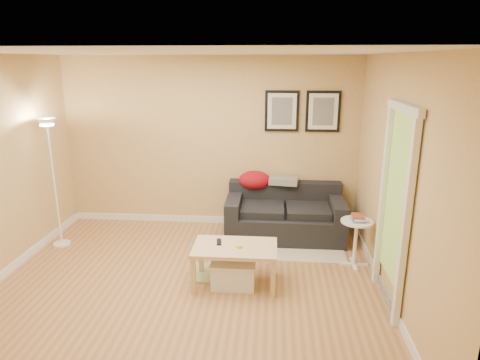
{
  "coord_description": "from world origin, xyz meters",
  "views": [
    {
      "loc": [
        0.97,
        -4.3,
        2.53
      ],
      "look_at": [
        0.55,
        0.85,
        1.05
      ],
      "focal_mm": 31.53,
      "sensor_mm": 36.0,
      "label": 1
    }
  ],
  "objects": [
    {
      "name": "framed_print_right",
      "position": [
        1.68,
        1.98,
        1.8
      ],
      "size": [
        0.5,
        0.04,
        0.6
      ],
      "primitive_type": null,
      "color": "black",
      "rests_on": "wall_back"
    },
    {
      "name": "plaid_throw",
      "position": [
        1.13,
        1.81,
        0.78
      ],
      "size": [
        0.45,
        0.32,
        0.1
      ],
      "primitive_type": null,
      "rotation": [
        0.0,
        0.0,
        -0.14
      ],
      "color": "tan",
      "rests_on": "sofa"
    },
    {
      "name": "framed_print_left",
      "position": [
        1.08,
        1.98,
        1.8
      ],
      "size": [
        0.5,
        0.04,
        0.6
      ],
      "primitive_type": null,
      "color": "black",
      "rests_on": "wall_back"
    },
    {
      "name": "red_throw",
      "position": [
        0.69,
        1.83,
        0.77
      ],
      "size": [
        0.48,
        0.36,
        0.28
      ],
      "primitive_type": null,
      "color": "maroon",
      "rests_on": "sofa"
    },
    {
      "name": "wall_front",
      "position": [
        0.0,
        -2.0,
        1.3
      ],
      "size": [
        4.5,
        0.0,
        4.5
      ],
      "primitive_type": "plane",
      "rotation": [
        -1.57,
        0.0,
        0.0
      ],
      "color": "tan",
      "rests_on": "ground"
    },
    {
      "name": "wall_right",
      "position": [
        2.25,
        0.0,
        1.3
      ],
      "size": [
        0.0,
        4.0,
        4.0
      ],
      "primitive_type": "plane",
      "rotation": [
        1.57,
        0.0,
        -1.57
      ],
      "color": "tan",
      "rests_on": "ground"
    },
    {
      "name": "green_runner",
      "position": [
        0.35,
        0.32,
        0.01
      ],
      "size": [
        0.7,
        0.5,
        0.01
      ],
      "primitive_type": "cube",
      "color": "#668C4C",
      "rests_on": "ground"
    },
    {
      "name": "tape_roll",
      "position": [
        0.61,
        0.06,
        0.49
      ],
      "size": [
        0.07,
        0.07,
        0.03
      ],
      "primitive_type": "cylinder",
      "color": "yellow",
      "rests_on": "coffee_table"
    },
    {
      "name": "sofa",
      "position": [
        1.16,
        1.53,
        0.38
      ],
      "size": [
        1.7,
        0.9,
        0.75
      ],
      "primitive_type": null,
      "color": "black",
      "rests_on": "ground"
    },
    {
      "name": "coffee_table",
      "position": [
        0.55,
        0.09,
        0.24
      ],
      "size": [
        1.06,
        0.77,
        0.48
      ],
      "primitive_type": null,
      "rotation": [
        0.0,
        0.0,
        0.21
      ],
      "color": "#E3BB8A",
      "rests_on": "ground"
    },
    {
      "name": "ceiling",
      "position": [
        0.0,
        0.0,
        2.6
      ],
      "size": [
        4.5,
        4.5,
        0.0
      ],
      "primitive_type": "plane",
      "rotation": [
        3.14,
        0.0,
        0.0
      ],
      "color": "white",
      "rests_on": "wall_back"
    },
    {
      "name": "baseboard_left",
      "position": [
        -2.24,
        0.0,
        0.05
      ],
      "size": [
        0.02,
        4.0,
        0.1
      ],
      "primitive_type": "cube",
      "color": "white",
      "rests_on": "ground"
    },
    {
      "name": "remote_control",
      "position": [
        0.36,
        0.17,
        0.49
      ],
      "size": [
        0.07,
        0.17,
        0.02
      ],
      "primitive_type": "cube",
      "rotation": [
        0.0,
        0.0,
        0.14
      ],
      "color": "black",
      "rests_on": "coffee_table"
    },
    {
      "name": "storage_bin",
      "position": [
        0.54,
        0.06,
        0.16
      ],
      "size": [
        0.51,
        0.37,
        0.31
      ],
      "primitive_type": null,
      "color": "white",
      "rests_on": "ground"
    },
    {
      "name": "baseboard_back",
      "position": [
        0.0,
        1.99,
        0.05
      ],
      "size": [
        4.5,
        0.02,
        0.1
      ],
      "primitive_type": "cube",
      "color": "white",
      "rests_on": "ground"
    },
    {
      "name": "floor",
      "position": [
        0.0,
        0.0,
        0.0
      ],
      "size": [
        4.5,
        4.5,
        0.0
      ],
      "primitive_type": "plane",
      "color": "#B67B4E",
      "rests_on": "ground"
    },
    {
      "name": "book_stack",
      "position": [
        2.04,
        0.69,
        0.64
      ],
      "size": [
        0.21,
        0.25,
        0.07
      ],
      "primitive_type": null,
      "rotation": [
        0.0,
        0.0,
        -0.23
      ],
      "color": "teal",
      "rests_on": "side_table"
    },
    {
      "name": "side_table",
      "position": [
        2.02,
        0.67,
        0.3
      ],
      "size": [
        0.4,
        0.4,
        0.61
      ],
      "primitive_type": null,
      "color": "white",
      "rests_on": "ground"
    },
    {
      "name": "floor_lamp",
      "position": [
        -2.0,
        0.98,
        0.85
      ],
      "size": [
        0.23,
        0.23,
        1.8
      ],
      "primitive_type": null,
      "color": "white",
      "rests_on": "ground"
    },
    {
      "name": "area_rug",
      "position": [
        1.34,
        1.12,
        0.01
      ],
      "size": [
        1.25,
        0.85,
        0.01
      ],
      "primitive_type": "cube",
      "color": "beige",
      "rests_on": "ground"
    },
    {
      "name": "baseboard_right",
      "position": [
        2.24,
        0.0,
        0.05
      ],
      "size": [
        0.02,
        4.0,
        0.1
      ],
      "primitive_type": "cube",
      "color": "white",
      "rests_on": "ground"
    },
    {
      "name": "doorway",
      "position": [
        2.2,
        -0.15,
        1.02
      ],
      "size": [
        0.12,
        1.01,
        2.13
      ],
      "primitive_type": null,
      "color": "white",
      "rests_on": "ground"
    },
    {
      "name": "wall_back",
      "position": [
        0.0,
        2.0,
        1.3
      ],
      "size": [
        4.5,
        0.0,
        4.5
      ],
      "primitive_type": "plane",
      "rotation": [
        1.57,
        0.0,
        0.0
      ],
      "color": "tan",
      "rests_on": "ground"
    }
  ]
}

